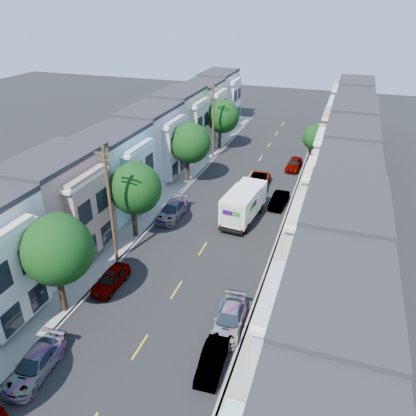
{
  "coord_description": "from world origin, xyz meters",
  "views": [
    {
      "loc": [
        10.23,
        -22.41,
        19.95
      ],
      "look_at": [
        -0.73,
        9.61,
        2.2
      ],
      "focal_mm": 35.0,
      "sensor_mm": 36.0,
      "label": 1
    }
  ],
  "objects_px": {
    "parked_right_d": "(294,164)",
    "tree_far_r": "(314,138)",
    "parked_right_c": "(279,200)",
    "parked_left_c": "(111,280)",
    "parked_left_b": "(35,364)",
    "tree_b": "(56,250)",
    "lead_sedan": "(258,181)",
    "parked_left_d": "(172,210)",
    "fedex_truck": "(244,203)",
    "tree_c": "(134,189)",
    "parked_right_a": "(212,361)",
    "utility_pole_far": "(213,121)",
    "tree_e": "(222,117)",
    "utility_pole_near": "(110,207)",
    "parked_right_b": "(229,319)",
    "tree_d": "(189,143)"
  },
  "relations": [
    {
      "from": "parked_left_b",
      "to": "tree_b",
      "type": "bearing_deg",
      "value": 100.62
    },
    {
      "from": "fedex_truck",
      "to": "parked_right_a",
      "type": "xyz_separation_m",
      "value": [
        2.87,
        -18.49,
        -1.21
      ]
    },
    {
      "from": "parked_right_c",
      "to": "tree_d",
      "type": "bearing_deg",
      "value": 170.32
    },
    {
      "from": "tree_far_r",
      "to": "parked_left_c",
      "type": "relative_size",
      "value": 1.36
    },
    {
      "from": "parked_right_c",
      "to": "utility_pole_far",
      "type": "bearing_deg",
      "value": 138.22
    },
    {
      "from": "tree_c",
      "to": "utility_pole_far",
      "type": "height_order",
      "value": "utility_pole_far"
    },
    {
      "from": "tree_c",
      "to": "lead_sedan",
      "type": "distance_m",
      "value": 17.16
    },
    {
      "from": "tree_b",
      "to": "lead_sedan",
      "type": "height_order",
      "value": "tree_b"
    },
    {
      "from": "tree_d",
      "to": "lead_sedan",
      "type": "height_order",
      "value": "tree_d"
    },
    {
      "from": "utility_pole_near",
      "to": "fedex_truck",
      "type": "distance_m",
      "value": 13.73
    },
    {
      "from": "tree_e",
      "to": "utility_pole_near",
      "type": "bearing_deg",
      "value": -90.0
    },
    {
      "from": "parked_right_d",
      "to": "tree_far_r",
      "type": "bearing_deg",
      "value": 36.52
    },
    {
      "from": "tree_b",
      "to": "tree_c",
      "type": "relative_size",
      "value": 1.04
    },
    {
      "from": "parked_right_b",
      "to": "parked_left_b",
      "type": "bearing_deg",
      "value": -146.75
    },
    {
      "from": "utility_pole_far",
      "to": "parked_left_b",
      "type": "xyz_separation_m",
      "value": [
        1.4,
        -37.76,
        -4.49
      ]
    },
    {
      "from": "parked_left_c",
      "to": "parked_left_d",
      "type": "bearing_deg",
      "value": 90.76
    },
    {
      "from": "parked_right_a",
      "to": "utility_pole_near",
      "type": "bearing_deg",
      "value": 140.48
    },
    {
      "from": "tree_b",
      "to": "parked_right_d",
      "type": "bearing_deg",
      "value": 70.77
    },
    {
      "from": "parked_right_c",
      "to": "utility_pole_near",
      "type": "bearing_deg",
      "value": -123.7
    },
    {
      "from": "parked_right_d",
      "to": "parked_right_a",
      "type": "bearing_deg",
      "value": -86.96
    },
    {
      "from": "parked_right_a",
      "to": "parked_right_b",
      "type": "xyz_separation_m",
      "value": [
        0.0,
        3.68,
        0.05
      ]
    },
    {
      "from": "parked_right_c",
      "to": "tree_c",
      "type": "bearing_deg",
      "value": -132.75
    },
    {
      "from": "utility_pole_far",
      "to": "fedex_truck",
      "type": "bearing_deg",
      "value": -61.91
    },
    {
      "from": "tree_far_r",
      "to": "parked_left_b",
      "type": "xyz_separation_m",
      "value": [
        -11.79,
        -38.49,
        -3.37
      ]
    },
    {
      "from": "tree_far_r",
      "to": "tree_c",
      "type": "bearing_deg",
      "value": -120.09
    },
    {
      "from": "tree_c",
      "to": "tree_e",
      "type": "relative_size",
      "value": 1.03
    },
    {
      "from": "parked_right_b",
      "to": "tree_d",
      "type": "bearing_deg",
      "value": 113.78
    },
    {
      "from": "parked_left_d",
      "to": "parked_right_b",
      "type": "xyz_separation_m",
      "value": [
        9.8,
        -13.03,
        -0.06
      ]
    },
    {
      "from": "tree_d",
      "to": "fedex_truck",
      "type": "height_order",
      "value": "tree_d"
    },
    {
      "from": "fedex_truck",
      "to": "tree_c",
      "type": "bearing_deg",
      "value": -136.94
    },
    {
      "from": "utility_pole_far",
      "to": "tree_b",
      "type": "bearing_deg",
      "value": -90.0
    },
    {
      "from": "parked_left_b",
      "to": "parked_right_a",
      "type": "relative_size",
      "value": 1.18
    },
    {
      "from": "tree_b",
      "to": "utility_pole_near",
      "type": "xyz_separation_m",
      "value": [
        0.0,
        6.7,
        -0.1
      ]
    },
    {
      "from": "tree_c",
      "to": "parked_left_c",
      "type": "xyz_separation_m",
      "value": [
        1.4,
        -7.2,
        -4.33
      ]
    },
    {
      "from": "tree_c",
      "to": "utility_pole_near",
      "type": "xyz_separation_m",
      "value": [
        0.0,
        -3.96,
        0.15
      ]
    },
    {
      "from": "utility_pole_near",
      "to": "parked_right_b",
      "type": "distance_m",
      "value": 12.85
    },
    {
      "from": "parked_left_c",
      "to": "parked_right_d",
      "type": "xyz_separation_m",
      "value": [
        9.8,
        28.66,
        0.05
      ]
    },
    {
      "from": "parked_right_c",
      "to": "fedex_truck",
      "type": "bearing_deg",
      "value": -120.94
    },
    {
      "from": "tree_d",
      "to": "parked_right_b",
      "type": "distance_m",
      "value": 24.74
    },
    {
      "from": "parked_right_c",
      "to": "parked_left_c",
      "type": "bearing_deg",
      "value": -114.93
    },
    {
      "from": "utility_pole_near",
      "to": "parked_right_a",
      "type": "height_order",
      "value": "utility_pole_near"
    },
    {
      "from": "parked_right_d",
      "to": "parked_left_d",
      "type": "bearing_deg",
      "value": -117.22
    },
    {
      "from": "parked_left_d",
      "to": "parked_right_a",
      "type": "xyz_separation_m",
      "value": [
        9.8,
        -16.71,
        -0.11
      ]
    },
    {
      "from": "lead_sedan",
      "to": "parked_right_d",
      "type": "xyz_separation_m",
      "value": [
        3.17,
        6.91,
        -0.0
      ]
    },
    {
      "from": "fedex_truck",
      "to": "parked_left_b",
      "type": "xyz_separation_m",
      "value": [
        -6.93,
        -22.16,
        -1.17
      ]
    },
    {
      "from": "parked_right_d",
      "to": "parked_left_c",
      "type": "bearing_deg",
      "value": -105.84
    },
    {
      "from": "tree_c",
      "to": "parked_left_b",
      "type": "bearing_deg",
      "value": -84.9
    },
    {
      "from": "utility_pole_far",
      "to": "fedex_truck",
      "type": "xyz_separation_m",
      "value": [
        8.33,
        -15.61,
        -3.31
      ]
    },
    {
      "from": "tree_far_r",
      "to": "lead_sedan",
      "type": "xyz_separation_m",
      "value": [
        -5.17,
        -8.23,
        -3.32
      ]
    },
    {
      "from": "tree_c",
      "to": "parked_right_a",
      "type": "distance_m",
      "value": 17.03
    }
  ]
}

